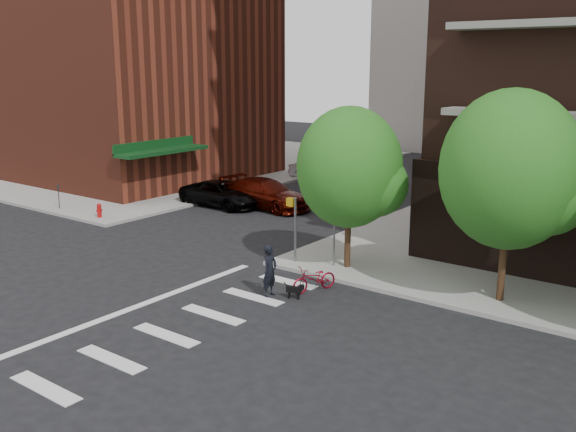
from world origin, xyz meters
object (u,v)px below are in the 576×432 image
parked_car_silver (319,170)px  dog_walker (270,271)px  parked_car_maroon (266,194)px  fire_hydrant (99,210)px  parked_car_black (223,194)px  scooter (314,279)px

parked_car_silver → dog_walker: bearing=-155.0°
parked_car_maroon → parked_car_silver: (-2.70, 9.21, -0.12)m
parked_car_maroon → dog_walker: bearing=-136.2°
fire_hydrant → parked_car_silver: size_ratio=0.18×
parked_car_maroon → dog_walker: dog_walker is taller
parked_car_black → fire_hydrant: bearing=156.2°
parked_car_silver → dog_walker: dog_walker is taller
fire_hydrant → dog_walker: (13.89, -3.36, 0.37)m
parked_car_silver → fire_hydrant: bearing=166.9°
fire_hydrant → parked_car_maroon: 8.92m
fire_hydrant → parked_car_black: (2.77, 6.28, 0.16)m
scooter → dog_walker: 1.68m
dog_walker → parked_car_maroon: bearing=34.1°
scooter → dog_walker: dog_walker is taller
fire_hydrant → parked_car_silver: parked_car_silver is taller
parked_car_black → scooter: 14.70m
parked_car_silver → dog_walker: 23.08m
fire_hydrant → parked_car_maroon: size_ratio=0.13×
parked_car_silver → scooter: (12.56, -18.66, -0.22)m
parked_car_black → dog_walker: size_ratio=2.79×
parked_car_maroon → scooter: size_ratio=3.11×
parked_car_silver → parked_car_black: bearing=177.4°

